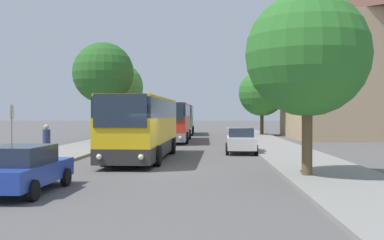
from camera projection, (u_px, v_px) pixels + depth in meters
The scene contains 15 objects.
ground_plane at pixel (162, 170), 20.11m from camera, with size 300.00×300.00×0.00m, color #565454.
sidewalk_left at pixel (9, 167), 20.39m from camera, with size 4.00×120.00×0.15m, color gray.
sidewalk_right at pixel (319, 169), 19.82m from camera, with size 4.00×120.00×0.15m, color gray.
building_right_background at pixel (379, 60), 46.57m from camera, with size 18.35×14.23×16.26m.
bus_front at pixel (143, 127), 24.64m from camera, with size 3.07×11.25×3.38m.
bus_middle at pixel (174, 121), 40.82m from camera, with size 2.99×11.83×3.42m.
bus_rear at pixel (182, 119), 55.17m from camera, with size 2.94×10.45×3.54m.
parked_car_left_curb at pixel (20, 168), 14.12m from camera, with size 2.20×4.47×1.50m.
parked_car_right_near at pixel (241, 140), 28.35m from camera, with size 2.01×4.04×1.60m.
bus_stop_sign at pixel (11, 128), 19.74m from camera, with size 0.08×0.45×2.76m.
pedestrian_waiting_near at pixel (46, 143), 21.41m from camera, with size 0.36×0.36×1.85m.
tree_left_near at pixel (103, 73), 39.04m from camera, with size 5.32×5.32×8.59m.
tree_left_far at pixel (119, 87), 47.02m from camera, with size 5.15×5.15×7.77m.
tree_right_near at pixel (307, 55), 17.16m from camera, with size 4.76×4.76×7.00m.
tree_right_mid at pixel (262, 93), 51.87m from camera, with size 5.37×5.37×7.50m.
Camera 1 is at (2.18, -20.00, 2.48)m, focal length 42.00 mm.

